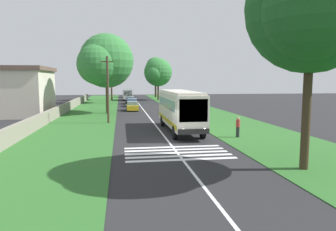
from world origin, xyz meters
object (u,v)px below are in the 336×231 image
Objects in this scene: roadside_tree_left_1 at (105,62)px; roadside_tree_left_2 at (107,67)px; roadside_tree_right_1 at (157,73)px; roadside_building at (24,91)px; trailing_car_2 at (130,101)px; roadside_tree_left_0 at (110,64)px; pedestrian at (238,127)px; coach_bus at (180,108)px; trailing_car_1 at (132,103)px; trailing_car_0 at (132,106)px; roadside_tree_right_2 at (309,10)px; utility_pole at (108,89)px; roadside_tree_right_0 at (155,67)px; trailing_minibus_0 at (127,94)px.

roadside_tree_left_1 is 20.58m from roadside_tree_left_2.
roadside_tree_right_1 is 0.97× the size of roadside_building.
roadside_tree_right_1 is at bearing -31.46° from trailing_car_2.
pedestrian is (-50.85, -11.72, -7.49)m from roadside_tree_left_0.
coach_bus is 46.21m from roadside_tree_right_1.
coach_bus is 2.60× the size of trailing_car_1.
trailing_car_0 is 1.00× the size of trailing_car_1.
roadside_tree_right_1 reaches higher than trailing_car_0.
roadside_building reaches higher than pedestrian.
coach_bus is 34.91m from trailing_car_2.
roadside_tree_right_2 reaches higher than trailing_car_0.
pedestrian is at bearing -132.06° from roadside_building.
roadside_tree_left_1 reaches higher than trailing_car_2.
utility_pole is at bearing -175.75° from roadside_tree_left_1.
roadside_tree_left_0 reaches higher than roadside_tree_right_1.
utility_pole reaches higher than coach_bus.
trailing_car_1 is at bearing 166.12° from roadside_tree_right_0.
pedestrian is (-62.48, 0.01, -7.30)m from roadside_tree_right_0.
roadside_tree_right_2 is (-71.96, 0.17, -0.02)m from roadside_tree_right_0.
trailing_minibus_0 is at bearing 91.52° from roadside_tree_right_1.
roadside_tree_right_2 reaches higher than coach_bus.
roadside_tree_left_1 is at bearing 159.96° from trailing_car_1.
trailing_car_1 is 0.39× the size of roadside_tree_left_2.
trailing_car_0 is at bearing -73.34° from roadside_building.
utility_pole is at bearing 171.07° from trailing_car_1.
roadside_tree_left_0 is at bearing 72.98° from trailing_minibus_0.
roadside_tree_right_0 is 0.94× the size of roadside_tree_right_2.
trailing_car_1 is at bearing 6.64° from coach_bus.
trailing_minibus_0 is 11.03m from roadside_tree_left_2.
roadside_tree_left_1 is 31.04m from roadside_tree_right_1.
trailing_car_2 is at bearing -6.54° from utility_pole.
roadside_building is 30.22m from pedestrian.
roadside_tree_right_1 is at bearing 0.61° from roadside_tree_right_2.
roadside_tree_left_0 is at bearing 10.85° from roadside_tree_right_2.
roadside_tree_right_1 reaches higher than roadside_building.
trailing_car_1 is at bearing 159.21° from roadside_tree_right_1.
roadside_tree_right_2 is 1.14× the size of roadside_building.
roadside_building is at bearing 141.47° from trailing_car_2.
coach_bus is 20.95m from trailing_car_0.
utility_pole is at bearing 167.44° from trailing_car_0.
trailing_minibus_0 is 0.55× the size of roadside_tree_left_2.
trailing_car_2 is 11.05m from trailing_minibus_0.
roadside_tree_right_1 is (45.90, -3.33, 4.27)m from coach_bus.
roadside_tree_left_0 reaches higher than trailing_car_0.
trailing_minibus_0 is 0.83× the size of utility_pole.
roadside_tree_right_0 is 1.52× the size of utility_pole.
roadside_tree_left_2 is (8.99, 4.72, 6.78)m from trailing_car_1.
roadside_tree_left_1 is (-30.05, -0.07, -1.21)m from roadside_tree_left_0.
coach_bus is 28.64m from trailing_car_1.
roadside_tree_left_1 is at bearing 133.77° from trailing_car_0.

